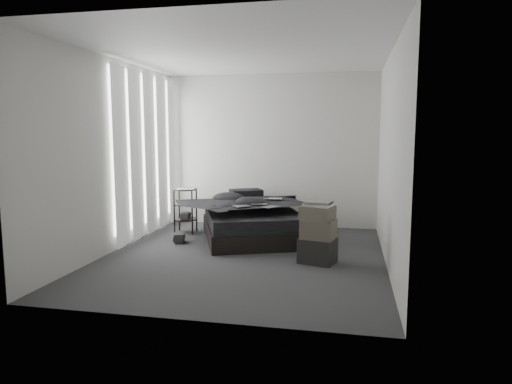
% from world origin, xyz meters
% --- Properties ---
extents(floor, '(3.60, 4.20, 0.01)m').
position_xyz_m(floor, '(0.00, 0.00, 0.00)').
color(floor, '#363739').
rests_on(floor, ground).
extents(ceiling, '(3.60, 4.20, 0.01)m').
position_xyz_m(ceiling, '(0.00, 0.00, 2.60)').
color(ceiling, white).
rests_on(ceiling, ground).
extents(wall_back, '(3.60, 0.01, 2.60)m').
position_xyz_m(wall_back, '(0.00, 2.10, 1.30)').
color(wall_back, silver).
rests_on(wall_back, ground).
extents(wall_front, '(3.60, 0.01, 2.60)m').
position_xyz_m(wall_front, '(0.00, -2.10, 1.30)').
color(wall_front, silver).
rests_on(wall_front, ground).
extents(wall_left, '(0.01, 4.20, 2.60)m').
position_xyz_m(wall_left, '(-1.80, 0.00, 1.30)').
color(wall_left, silver).
rests_on(wall_left, ground).
extents(wall_right, '(0.01, 4.20, 2.60)m').
position_xyz_m(wall_right, '(1.80, 0.00, 1.30)').
color(wall_right, silver).
rests_on(wall_right, ground).
extents(window_left, '(0.02, 2.00, 2.30)m').
position_xyz_m(window_left, '(-1.78, 0.90, 1.35)').
color(window_left, white).
rests_on(window_left, wall_left).
extents(curtain_left, '(0.06, 2.12, 2.48)m').
position_xyz_m(curtain_left, '(-1.73, 0.90, 1.28)').
color(curtain_left, white).
rests_on(curtain_left, wall_left).
extents(bed, '(1.93, 2.18, 0.25)m').
position_xyz_m(bed, '(-0.11, 1.02, 0.12)').
color(bed, black).
rests_on(bed, floor).
extents(mattress, '(1.86, 2.11, 0.19)m').
position_xyz_m(mattress, '(-0.11, 1.02, 0.34)').
color(mattress, black).
rests_on(mattress, bed).
extents(duvet, '(1.80, 1.92, 0.21)m').
position_xyz_m(duvet, '(-0.10, 0.98, 0.54)').
color(duvet, black).
rests_on(duvet, mattress).
extents(pillow_lower, '(0.64, 0.54, 0.12)m').
position_xyz_m(pillow_lower, '(-0.41, 1.66, 0.50)').
color(pillow_lower, black).
rests_on(pillow_lower, mattress).
extents(pillow_upper, '(0.61, 0.54, 0.11)m').
position_xyz_m(pillow_upper, '(-0.35, 1.66, 0.62)').
color(pillow_upper, black).
rests_on(pillow_upper, pillow_lower).
extents(laptop, '(0.30, 0.20, 0.02)m').
position_xyz_m(laptop, '(0.18, 1.18, 0.66)').
color(laptop, silver).
rests_on(laptop, duvet).
extents(comic_a, '(0.27, 0.26, 0.01)m').
position_xyz_m(comic_a, '(-0.14, 0.49, 0.65)').
color(comic_a, black).
rests_on(comic_a, duvet).
extents(comic_b, '(0.25, 0.18, 0.01)m').
position_xyz_m(comic_b, '(0.06, 0.71, 0.66)').
color(comic_b, black).
rests_on(comic_b, duvet).
extents(comic_c, '(0.25, 0.27, 0.01)m').
position_xyz_m(comic_c, '(0.26, 0.51, 0.66)').
color(comic_c, black).
rests_on(comic_c, duvet).
extents(side_stand, '(0.42, 0.42, 0.71)m').
position_xyz_m(side_stand, '(-1.25, 1.23, 0.35)').
color(side_stand, black).
rests_on(side_stand, floor).
extents(papers, '(0.32, 0.27, 0.01)m').
position_xyz_m(papers, '(-1.24, 1.22, 0.71)').
color(papers, white).
rests_on(papers, side_stand).
extents(floor_books, '(0.20, 0.24, 0.14)m').
position_xyz_m(floor_books, '(-1.10, 0.54, 0.07)').
color(floor_books, black).
rests_on(floor_books, floor).
extents(box_lower, '(0.50, 0.44, 0.31)m').
position_xyz_m(box_lower, '(0.97, -0.10, 0.16)').
color(box_lower, black).
rests_on(box_lower, floor).
extents(box_mid, '(0.45, 0.39, 0.24)m').
position_xyz_m(box_mid, '(0.97, -0.11, 0.43)').
color(box_mid, '#574F44').
rests_on(box_mid, box_lower).
extents(box_upper, '(0.46, 0.41, 0.17)m').
position_xyz_m(box_upper, '(0.96, -0.10, 0.63)').
color(box_upper, '#574F44').
rests_on(box_upper, box_mid).
extents(art_book_white, '(0.38, 0.34, 0.03)m').
position_xyz_m(art_book_white, '(0.97, -0.10, 0.73)').
color(art_book_white, silver).
rests_on(art_book_white, box_upper).
extents(art_book_snake, '(0.35, 0.30, 0.03)m').
position_xyz_m(art_book_snake, '(0.97, -0.11, 0.76)').
color(art_book_snake, silver).
rests_on(art_book_snake, art_book_white).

